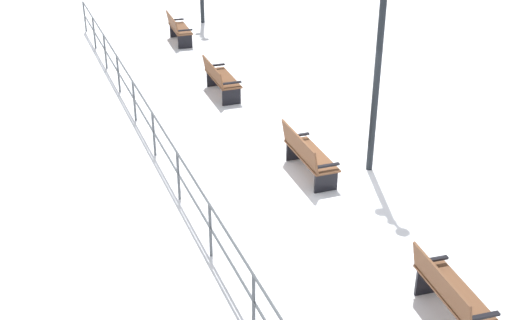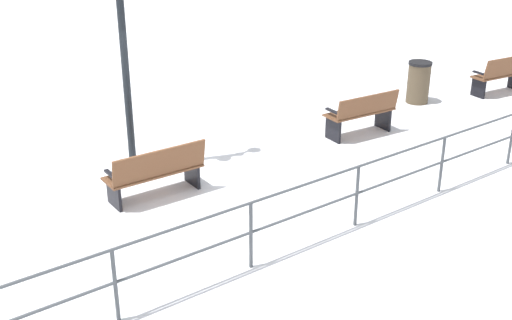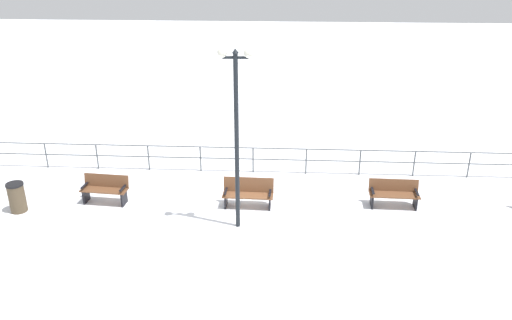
% 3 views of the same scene
% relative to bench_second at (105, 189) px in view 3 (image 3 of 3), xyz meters
% --- Properties ---
extents(ground_plane, '(80.00, 80.00, 0.00)m').
position_rel_bench_second_xyz_m(ground_plane, '(-0.07, 4.63, -0.48)').
color(ground_plane, white).
rests_on(ground_plane, ground).
extents(bench_second, '(0.67, 1.53, 0.90)m').
position_rel_bench_second_xyz_m(bench_second, '(0.00, 0.00, 0.00)').
color(bench_second, brown).
rests_on(bench_second, ground).
extents(bench_third, '(0.61, 1.62, 0.91)m').
position_rel_bench_second_xyz_m(bench_third, '(-0.02, 4.63, -0.02)').
color(bench_third, brown).
rests_on(bench_third, ground).
extents(bench_fourth, '(0.61, 1.58, 0.85)m').
position_rel_bench_second_xyz_m(bench_fourth, '(-0.27, 9.27, -0.03)').
color(bench_fourth, brown).
rests_on(bench_fourth, ground).
extents(lamppost_middle, '(0.26, 0.96, 5.30)m').
position_rel_bench_second_xyz_m(lamppost_middle, '(1.27, 4.42, 2.98)').
color(lamppost_middle, black).
rests_on(lamppost_middle, ground).
extents(waterfront_railing, '(0.05, 23.18, 0.98)m').
position_rel_bench_second_xyz_m(waterfront_railing, '(-2.60, 4.63, 0.19)').
color(waterfront_railing, '#4C5156').
rests_on(waterfront_railing, ground).
extents(trash_bin, '(0.53, 0.53, 0.96)m').
position_rel_bench_second_xyz_m(trash_bin, '(0.74, -2.55, 0.00)').
color(trash_bin, brown).
rests_on(trash_bin, ground).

